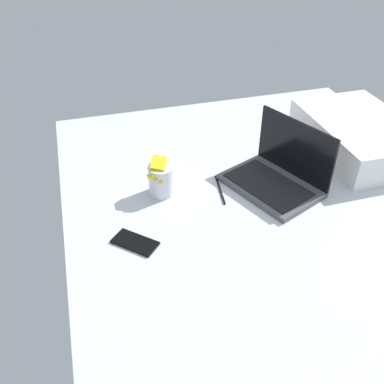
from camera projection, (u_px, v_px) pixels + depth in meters
The scene contains 6 objects.
bed_mattress at pixel (278, 235), 148.10cm from camera, with size 180.00×140.00×18.00cm, color #B7BCC6.
laptop at pixel (277, 175), 153.98cm from camera, with size 39.34×34.00×23.00cm.
snack_cup at pixel (161, 179), 149.12cm from camera, with size 9.69×9.76×14.44cm.
cell_phone at pixel (135, 242), 131.83cm from camera, with size 6.80×14.00×0.80cm, color black.
pillow at pixel (359, 135), 173.05cm from camera, with size 52.00×36.00×13.00cm, color white.
charger_cable at pixel (220, 190), 153.77cm from camera, with size 17.00×0.60×0.60cm, color black.
Camera 1 is at (97.50, -58.86, 109.34)cm, focal length 40.25 mm.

